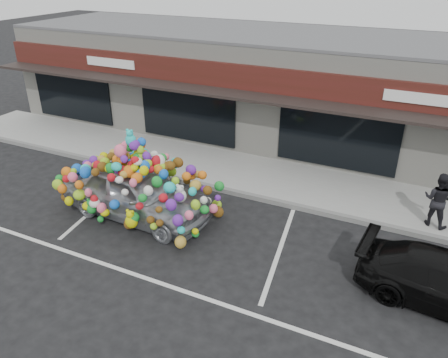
% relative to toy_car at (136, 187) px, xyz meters
% --- Properties ---
extents(ground, '(90.00, 90.00, 0.00)m').
position_rel_toy_car_xyz_m(ground, '(1.66, -0.06, -0.98)').
color(ground, black).
rests_on(ground, ground).
extents(shop_building, '(24.00, 7.20, 4.31)m').
position_rel_toy_car_xyz_m(shop_building, '(1.67, 8.38, 1.19)').
color(shop_building, beige).
rests_on(shop_building, ground).
extents(sidewalk, '(26.00, 3.00, 0.15)m').
position_rel_toy_car_xyz_m(sidewalk, '(1.66, 3.94, -0.90)').
color(sidewalk, gray).
rests_on(sidewalk, ground).
extents(kerb, '(26.00, 0.18, 0.16)m').
position_rel_toy_car_xyz_m(kerb, '(1.66, 2.44, -0.90)').
color(kerb, slate).
rests_on(kerb, ground).
extents(parking_stripe_left, '(0.73, 4.37, 0.01)m').
position_rel_toy_car_xyz_m(parking_stripe_left, '(-1.54, 0.14, -0.97)').
color(parking_stripe_left, silver).
rests_on(parking_stripe_left, ground).
extents(parking_stripe_mid, '(0.73, 4.37, 0.01)m').
position_rel_toy_car_xyz_m(parking_stripe_mid, '(4.46, 0.14, -0.97)').
color(parking_stripe_mid, silver).
rests_on(parking_stripe_mid, ground).
extents(lane_line, '(14.00, 0.12, 0.01)m').
position_rel_toy_car_xyz_m(lane_line, '(3.66, -2.36, -0.97)').
color(lane_line, silver).
rests_on(lane_line, ground).
extents(toy_car, '(3.34, 5.04, 2.88)m').
position_rel_toy_car_xyz_m(toy_car, '(0.00, 0.00, 0.00)').
color(toy_car, silver).
rests_on(toy_car, ground).
extents(pedestrian_b, '(0.93, 0.82, 1.62)m').
position_rel_toy_car_xyz_m(pedestrian_b, '(8.07, 3.04, -0.02)').
color(pedestrian_b, black).
rests_on(pedestrian_b, sidewalk).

